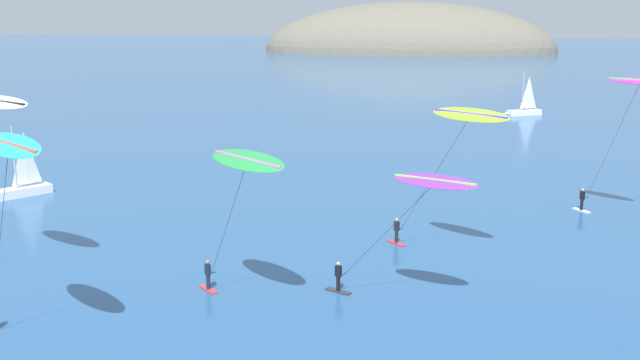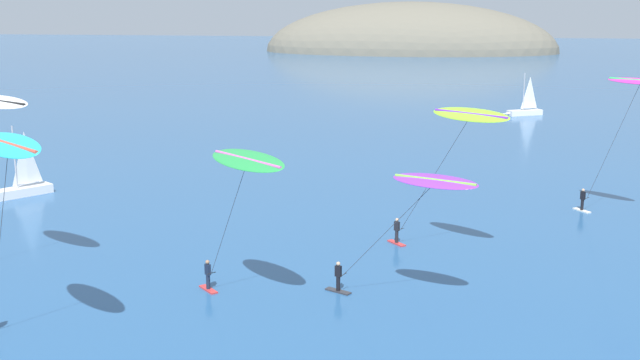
{
  "view_description": "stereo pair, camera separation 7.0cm",
  "coord_description": "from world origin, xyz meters",
  "px_view_note": "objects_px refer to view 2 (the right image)",
  "views": [
    {
      "loc": [
        5.01,
        -22.66,
        15.58
      ],
      "look_at": [
        -0.94,
        19.85,
        5.74
      ],
      "focal_mm": 45.0,
      "sensor_mm": 36.0,
      "label": 1
    },
    {
      "loc": [
        5.08,
        -22.65,
        15.58
      ],
      "look_at": [
        -0.94,
        19.85,
        5.74
      ],
      "focal_mm": 45.0,
      "sensor_mm": 36.0,
      "label": 2
    }
  ],
  "objects_px": {
    "sailboat_near": "(17,189)",
    "kitesurfer_magenta": "(634,95)",
    "sailboat_far": "(523,110)",
    "kitesurfer_lime": "(463,126)",
    "kitesurfer_green": "(244,169)",
    "kitesurfer_cyan": "(7,160)",
    "kitesurfer_purple": "(425,191)"
  },
  "relations": [
    {
      "from": "kitesurfer_green",
      "to": "kitesurfer_magenta",
      "type": "height_order",
      "value": "kitesurfer_magenta"
    },
    {
      "from": "sailboat_near",
      "to": "kitesurfer_magenta",
      "type": "height_order",
      "value": "kitesurfer_magenta"
    },
    {
      "from": "sailboat_near",
      "to": "kitesurfer_cyan",
      "type": "distance_m",
      "value": 32.18
    },
    {
      "from": "kitesurfer_green",
      "to": "kitesurfer_magenta",
      "type": "relative_size",
      "value": 0.81
    },
    {
      "from": "sailboat_far",
      "to": "kitesurfer_green",
      "type": "distance_m",
      "value": 75.59
    },
    {
      "from": "kitesurfer_lime",
      "to": "sailboat_far",
      "type": "bearing_deg",
      "value": 80.76
    },
    {
      "from": "kitesurfer_magenta",
      "to": "sailboat_near",
      "type": "bearing_deg",
      "value": 179.51
    },
    {
      "from": "sailboat_far",
      "to": "kitesurfer_lime",
      "type": "height_order",
      "value": "kitesurfer_lime"
    },
    {
      "from": "sailboat_near",
      "to": "kitesurfer_magenta",
      "type": "bearing_deg",
      "value": -0.49
    },
    {
      "from": "kitesurfer_cyan",
      "to": "kitesurfer_magenta",
      "type": "xyz_separation_m",
      "value": [
        31.43,
        26.88,
        0.05
      ]
    },
    {
      "from": "kitesurfer_green",
      "to": "sailboat_far",
      "type": "bearing_deg",
      "value": 73.74
    },
    {
      "from": "kitesurfer_cyan",
      "to": "kitesurfer_green",
      "type": "bearing_deg",
      "value": 37.89
    },
    {
      "from": "sailboat_far",
      "to": "kitesurfer_magenta",
      "type": "distance_m",
      "value": 52.79
    },
    {
      "from": "kitesurfer_cyan",
      "to": "kitesurfer_purple",
      "type": "height_order",
      "value": "kitesurfer_cyan"
    },
    {
      "from": "sailboat_near",
      "to": "kitesurfer_magenta",
      "type": "xyz_separation_m",
      "value": [
        46.39,
        -0.4,
        8.31
      ]
    },
    {
      "from": "sailboat_far",
      "to": "kitesurfer_magenta",
      "type": "bearing_deg",
      "value": -88.09
    },
    {
      "from": "sailboat_far",
      "to": "kitesurfer_green",
      "type": "xyz_separation_m",
      "value": [
        -21.09,
        -72.28,
        6.69
      ]
    },
    {
      "from": "kitesurfer_purple",
      "to": "kitesurfer_lime",
      "type": "height_order",
      "value": "kitesurfer_lime"
    },
    {
      "from": "sailboat_far",
      "to": "kitesurfer_lime",
      "type": "xyz_separation_m",
      "value": [
        -10.22,
        -62.82,
        7.54
      ]
    },
    {
      "from": "sailboat_far",
      "to": "kitesurfer_purple",
      "type": "distance_m",
      "value": 72.39
    },
    {
      "from": "kitesurfer_purple",
      "to": "kitesurfer_magenta",
      "type": "relative_size",
      "value": 0.79
    },
    {
      "from": "kitesurfer_green",
      "to": "kitesurfer_lime",
      "type": "distance_m",
      "value": 14.44
    },
    {
      "from": "kitesurfer_purple",
      "to": "kitesurfer_lime",
      "type": "xyz_separation_m",
      "value": [
        2.04,
        8.31,
        1.96
      ]
    },
    {
      "from": "sailboat_far",
      "to": "kitesurfer_cyan",
      "type": "bearing_deg",
      "value": -110.6
    },
    {
      "from": "kitesurfer_green",
      "to": "kitesurfer_cyan",
      "type": "distance_m",
      "value": 11.01
    },
    {
      "from": "kitesurfer_purple",
      "to": "sailboat_far",
      "type": "bearing_deg",
      "value": 80.22
    },
    {
      "from": "sailboat_far",
      "to": "kitesurfer_purple",
      "type": "relative_size",
      "value": 0.71
    },
    {
      "from": "sailboat_far",
      "to": "sailboat_near",
      "type": "bearing_deg",
      "value": -130.81
    },
    {
      "from": "kitesurfer_magenta",
      "to": "kitesurfer_cyan",
      "type": "bearing_deg",
      "value": -139.46
    },
    {
      "from": "kitesurfer_green",
      "to": "kitesurfer_lime",
      "type": "relative_size",
      "value": 0.88
    },
    {
      "from": "sailboat_near",
      "to": "kitesurfer_lime",
      "type": "distance_m",
      "value": 36.96
    },
    {
      "from": "sailboat_near",
      "to": "kitesurfer_purple",
      "type": "bearing_deg",
      "value": -30.94
    }
  ]
}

